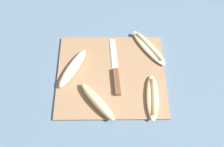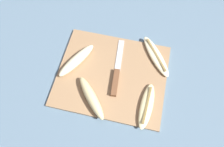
{
  "view_description": "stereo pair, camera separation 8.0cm",
  "coord_description": "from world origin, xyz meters",
  "views": [
    {
      "loc": [
        -0.0,
        -0.35,
        0.75
      ],
      "look_at": [
        0.0,
        0.0,
        0.02
      ],
      "focal_mm": 35.0,
      "sensor_mm": 36.0,
      "label": 1
    },
    {
      "loc": [
        0.08,
        -0.34,
        0.75
      ],
      "look_at": [
        0.0,
        0.0,
        0.02
      ],
      "focal_mm": 35.0,
      "sensor_mm": 36.0,
      "label": 2
    }
  ],
  "objects": [
    {
      "name": "banana_soft_right",
      "position": [
        0.14,
        -0.09,
        0.02
      ],
      "size": [
        0.05,
        0.17,
        0.02
      ],
      "rotation": [
        0.0,
        0.0,
        6.23
      ],
      "color": "beige",
      "rests_on": "cutting_board"
    },
    {
      "name": "banana_pale_long",
      "position": [
        -0.14,
        0.02,
        0.03
      ],
      "size": [
        0.12,
        0.17,
        0.03
      ],
      "rotation": [
        0.0,
        0.0,
        2.64
      ],
      "color": "beige",
      "rests_on": "cutting_board"
    },
    {
      "name": "banana_bright_far",
      "position": [
        0.15,
        0.11,
        0.02
      ],
      "size": [
        0.14,
        0.18,
        0.02
      ],
      "rotation": [
        0.0,
        0.0,
        0.61
      ],
      "color": "beige",
      "rests_on": "cutting_board"
    },
    {
      "name": "ground_plane",
      "position": [
        0.0,
        0.0,
        0.0
      ],
      "size": [
        4.0,
        4.0,
        0.0
      ],
      "primitive_type": "plane",
      "color": "slate"
    },
    {
      "name": "banana_mellow_near",
      "position": [
        -0.05,
        -0.11,
        0.03
      ],
      "size": [
        0.14,
        0.16,
        0.04
      ],
      "rotation": [
        0.0,
        0.0,
        0.72
      ],
      "color": "beige",
      "rests_on": "cutting_board"
    },
    {
      "name": "knife",
      "position": [
        0.02,
        -0.01,
        0.02
      ],
      "size": [
        0.04,
        0.24,
        0.02
      ],
      "rotation": [
        0.0,
        0.0,
        0.08
      ],
      "color": "brown",
      "rests_on": "cutting_board"
    },
    {
      "name": "cutting_board",
      "position": [
        0.0,
        0.0,
        0.01
      ],
      "size": [
        0.4,
        0.34,
        0.01
      ],
      "color": "#997551",
      "rests_on": "ground_plane"
    }
  ]
}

